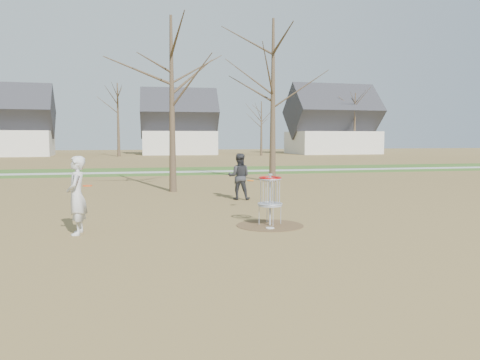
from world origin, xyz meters
The scene contains 11 objects.
ground centered at (0.00, 0.00, 0.00)m, with size 160.00×160.00×0.00m, color brown.
green_band centered at (0.00, 21.00, 0.01)m, with size 160.00×8.00×0.01m, color #2D5119.
footpath centered at (0.00, 20.00, 0.01)m, with size 160.00×1.50×0.01m, color #9E9E99.
dirt_circle centered at (0.00, 0.00, 0.01)m, with size 1.80×1.80×0.01m, color #47331E.
player_standing centered at (-4.88, -0.14, 0.95)m, with size 0.70×0.46×1.91m, color silver.
player_throwing centered at (0.28, 5.33, 0.88)m, with size 0.85×0.66×1.75m, color #2B2C30.
disc_grounded centered at (-0.12, -0.43, 0.02)m, with size 0.22×0.22×0.02m, color silver.
discs_in_play centered at (-2.13, 1.30, 1.07)m, with size 4.95×3.37×0.31m.
disc_golf_basket centered at (0.00, 0.00, 0.91)m, with size 0.64×0.64×1.35m.
bare_trees centered at (1.78, 35.79, 5.35)m, with size 52.62×44.98×9.00m.
houses_row centered at (4.32, 52.56, 3.52)m, with size 56.51×10.01×7.26m.
Camera 1 is at (-3.35, -11.91, 2.35)m, focal length 35.00 mm.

